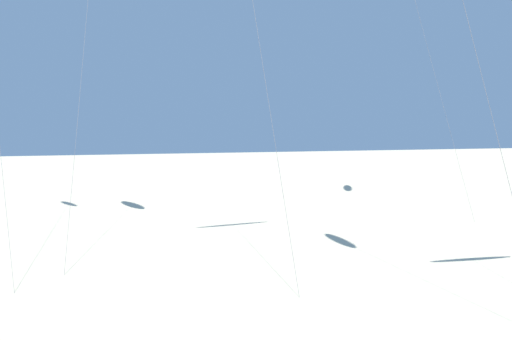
{
  "coord_description": "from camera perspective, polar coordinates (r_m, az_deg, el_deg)",
  "views": [
    {
      "loc": [
        -5.01,
        5.01,
        8.42
      ],
      "look_at": [
        0.06,
        22.61,
        6.85
      ],
      "focal_mm": 42.64,
      "sensor_mm": 36.0,
      "label": 1
    }
  ],
  "objects": []
}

